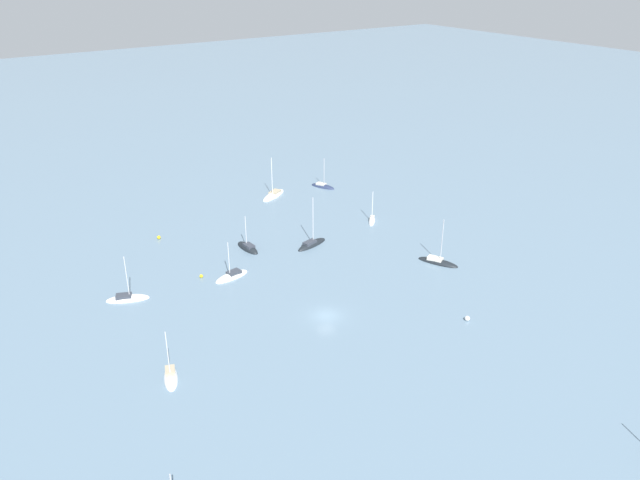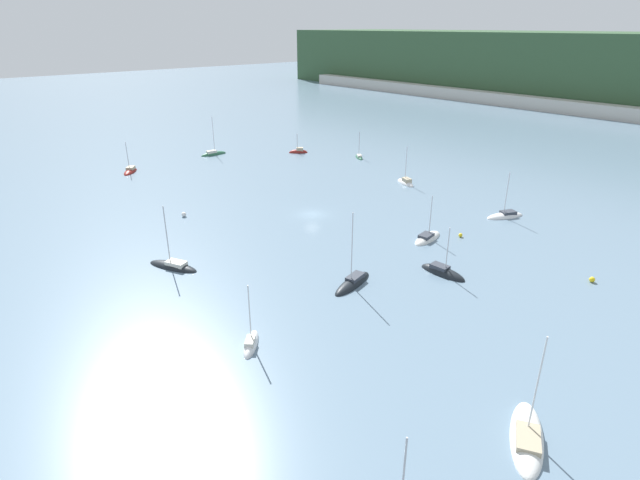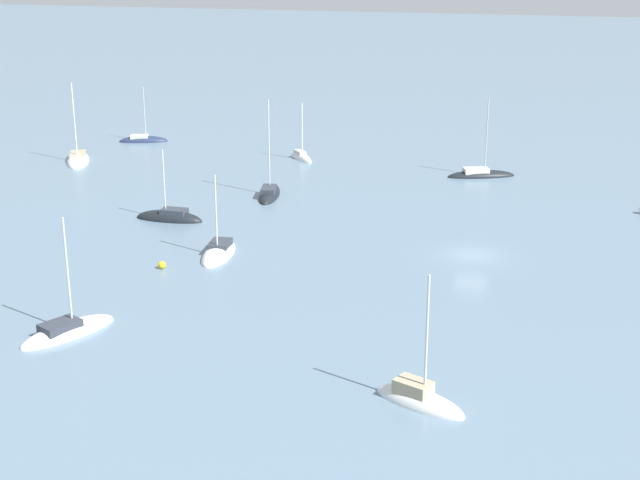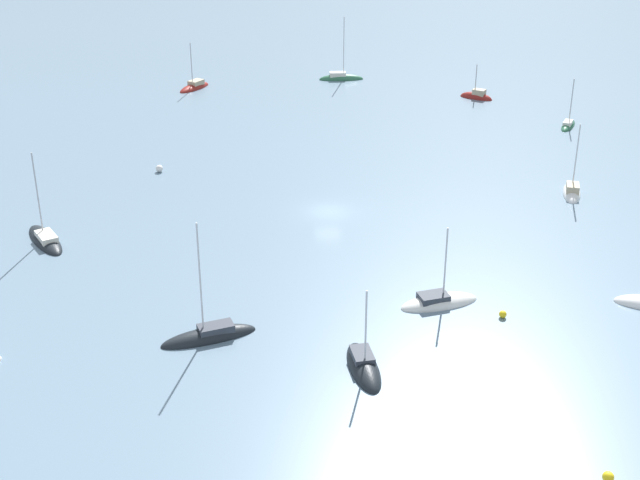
# 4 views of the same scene
# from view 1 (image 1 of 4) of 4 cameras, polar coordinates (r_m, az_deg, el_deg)

# --- Properties ---
(ground_plane) EXTENTS (600.00, 600.00, 0.00)m
(ground_plane) POSITION_cam_1_polar(r_m,az_deg,el_deg) (97.05, 0.56, -6.95)
(ground_plane) COLOR slate
(sailboat_0) EXTENTS (7.68, 5.11, 9.29)m
(sailboat_0) POSITION_cam_1_polar(r_m,az_deg,el_deg) (114.65, 10.72, -2.02)
(sailboat_0) COLOR black
(sailboat_0) RESTS_ON ground_plane
(sailboat_1) EXTENTS (6.54, 2.44, 7.44)m
(sailboat_1) POSITION_cam_1_polar(r_m,az_deg,el_deg) (118.70, -6.62, -0.76)
(sailboat_1) COLOR black
(sailboat_1) RESTS_ON ground_plane
(sailboat_2) EXTENTS (6.56, 4.24, 7.84)m
(sailboat_2) POSITION_cam_1_polar(r_m,az_deg,el_deg) (149.07, 0.26, 4.90)
(sailboat_2) COLOR #232D4C
(sailboat_2) RESTS_ON ground_plane
(sailboat_3) EXTENTS (4.30, 4.21, 7.49)m
(sailboat_3) POSITION_cam_1_polar(r_m,az_deg,el_deg) (130.19, 4.77, 1.74)
(sailboat_3) COLOR white
(sailboat_3) RESTS_ON ground_plane
(sailboat_4) EXTENTS (3.74, 7.66, 10.45)m
(sailboat_4) POSITION_cam_1_polar(r_m,az_deg,el_deg) (119.29, -0.77, -0.44)
(sailboat_4) COLOR black
(sailboat_4) RESTS_ON ground_plane
(sailboat_8) EXTENTS (3.35, 6.89, 7.50)m
(sailboat_8) POSITION_cam_1_polar(r_m,az_deg,el_deg) (108.98, -8.07, -3.33)
(sailboat_8) COLOR white
(sailboat_8) RESTS_ON ground_plane
(sailboat_9) EXTENTS (4.68, 7.17, 8.47)m
(sailboat_9) POSITION_cam_1_polar(r_m,az_deg,el_deg) (105.92, -17.20, -5.18)
(sailboat_9) COLOR white
(sailboat_9) RESTS_ON ground_plane
(sailboat_11) EXTENTS (5.80, 3.58, 8.30)m
(sailboat_11) POSITION_cam_1_polar(r_m,az_deg,el_deg) (86.46, -13.48, -12.15)
(sailboat_11) COLOR white
(sailboat_11) RESTS_ON ground_plane
(sailboat_12) EXTENTS (6.39, 8.60, 10.04)m
(sailboat_12) POSITION_cam_1_polar(r_m,az_deg,el_deg) (144.02, -4.27, 4.09)
(sailboat_12) COLOR white
(sailboat_12) RESTS_ON ground_plane
(mooring_buoy_0) EXTENTS (0.70, 0.70, 0.70)m
(mooring_buoy_0) POSITION_cam_1_polar(r_m,az_deg,el_deg) (125.75, -14.52, 0.23)
(mooring_buoy_0) COLOR yellow
(mooring_buoy_0) RESTS_ON ground_plane
(mooring_buoy_1) EXTENTS (0.60, 0.60, 0.60)m
(mooring_buoy_1) POSITION_cam_1_polar(r_m,az_deg,el_deg) (109.54, -10.81, -3.26)
(mooring_buoy_1) COLOR yellow
(mooring_buoy_1) RESTS_ON ground_plane
(mooring_buoy_2) EXTENTS (0.79, 0.79, 0.79)m
(mooring_buoy_2) POSITION_cam_1_polar(r_m,az_deg,el_deg) (98.29, 13.32, -6.99)
(mooring_buoy_2) COLOR white
(mooring_buoy_2) RESTS_ON ground_plane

